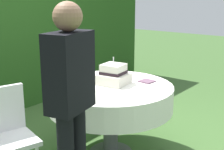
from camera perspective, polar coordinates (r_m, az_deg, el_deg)
The scene contains 8 objects.
cake_table at distance 3.21m, azimuth -0.26°, elevation -4.05°, with size 1.26×1.26×0.75m.
wedding_cake at distance 3.21m, azimuth 0.24°, elevation 0.01°, with size 0.32×0.32×0.28m.
serving_plate_near at distance 2.95m, azimuth 5.53°, elevation -3.11°, with size 0.10×0.10×0.01m, color white.
serving_plate_far at distance 3.52m, azimuth -4.48°, elevation -0.16°, with size 0.11×0.11×0.01m, color white.
serving_plate_left at distance 3.20m, azimuth -6.24°, elevation -1.74°, with size 0.13×0.13×0.01m, color white.
napkin_stack at distance 3.32m, azimuth 6.32°, elevation -1.12°, with size 0.14×0.14×0.01m, color #6B4C60.
garden_chair at distance 2.82m, azimuth -18.57°, elevation -9.38°, with size 0.49×0.49×0.89m.
standing_person at distance 2.23m, azimuth -7.50°, elevation -4.34°, with size 0.39×0.27×1.60m.
Camera 1 is at (-2.38, -1.90, 1.65)m, focal length 50.65 mm.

